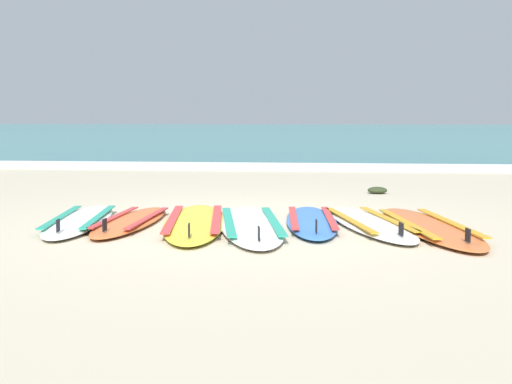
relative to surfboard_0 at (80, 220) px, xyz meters
The scene contains 11 objects.
ground_plane 1.66m from the surfboard_0, ahead, with size 80.00×80.00×0.00m, color #C1B599.
sea 36.36m from the surfboard_0, 87.40° to the left, with size 80.00×60.00×0.10m, color teal.
wave_foam_strip 6.89m from the surfboard_0, 76.12° to the left, with size 80.00×0.73×0.11m, color white.
surfboard_0 is the anchor object (origin of this frame).
surfboard_1 0.53m from the surfboard_0, ahead, with size 0.52×1.92×0.18m.
surfboard_2 1.17m from the surfboard_0, ahead, with size 0.93×2.46×0.18m.
surfboard_3 1.75m from the surfboard_0, ahead, with size 1.00×2.46×0.18m.
surfboard_4 2.33m from the surfboard_0, ahead, with size 0.63×2.02×0.18m.
surfboard_5 2.89m from the surfboard_0, ahead, with size 1.06×2.23×0.18m.
surfboard_6 3.43m from the surfboard_0, ahead, with size 0.99×2.42×0.18m.
seaweed_clump_near_shoreline 4.27m from the surfboard_0, 41.28° to the left, with size 0.27×0.22×0.10m, color #2D381E.
Camera 1 is at (0.73, -6.21, 1.08)m, focal length 44.53 mm.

